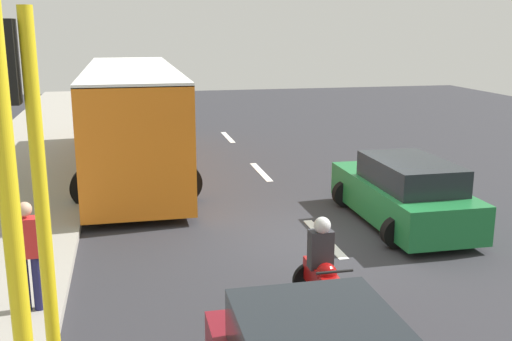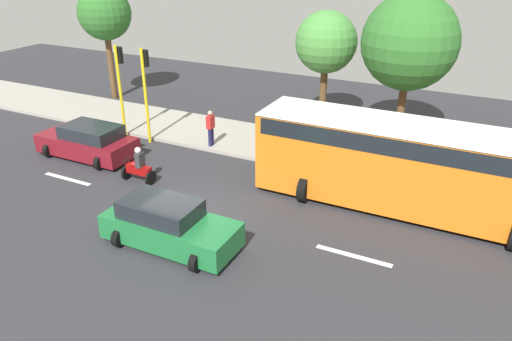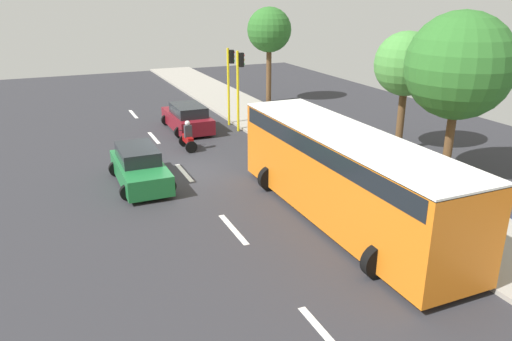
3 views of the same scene
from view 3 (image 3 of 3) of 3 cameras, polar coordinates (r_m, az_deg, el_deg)
ground_plane at (r=22.16m, az=-8.22°, el=-0.39°), size 40.00×60.00×0.10m
sidewalk at (r=24.75m, az=7.54°, el=2.14°), size 4.00×60.00×0.15m
lane_stripe_far_north at (r=12.31m, az=8.03°, el=-18.27°), size 0.20×2.40×0.01m
lane_stripe_north at (r=16.88m, az=-2.63°, el=-6.73°), size 0.20×2.40×0.01m
lane_stripe_mid at (r=22.14m, az=-8.23°, el=-0.25°), size 0.20×2.40×0.01m
lane_stripe_south at (r=27.70m, az=-11.63°, el=3.69°), size 0.20×2.40×0.01m
lane_stripe_far_south at (r=33.42m, az=-13.89°, el=6.30°), size 0.20×2.40×0.01m
car_green at (r=21.00m, az=-13.19°, el=0.33°), size 2.19×4.37×1.52m
car_maroon at (r=28.78m, az=-7.87°, el=5.99°), size 2.31×4.49×1.52m
city_bus at (r=17.06m, az=10.10°, el=-0.01°), size 3.20×11.00×3.16m
motorcycle at (r=25.14m, az=-7.84°, el=3.77°), size 0.60×1.30×1.53m
pedestrian_near_signal at (r=25.81m, az=1.86°, el=5.33°), size 0.40×0.24×1.69m
traffic_light_corner at (r=29.29m, az=-3.02°, el=10.82°), size 0.49×0.24×4.50m
traffic_light_midblock at (r=27.92m, az=-1.92°, el=10.38°), size 0.49×0.24×4.50m
street_tree_center at (r=35.47m, az=1.52°, el=15.76°), size 3.05×3.05×6.55m
street_tree_north at (r=25.16m, az=16.85°, el=11.56°), size 3.05×3.05×5.82m
street_tree_south at (r=21.53m, az=22.30°, el=11.02°), size 4.26×4.26×6.92m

